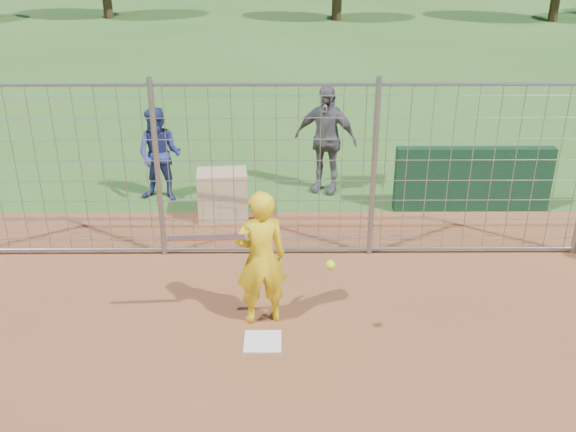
{
  "coord_description": "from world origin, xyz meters",
  "views": [
    {
      "loc": [
        0.25,
        -6.36,
        4.37
      ],
      "look_at": [
        0.3,
        0.8,
        1.15
      ],
      "focal_mm": 40.0,
      "sensor_mm": 36.0,
      "label": 1
    }
  ],
  "objects_px": {
    "bystander_b": "(325,139)",
    "equipment_bin": "(223,195)",
    "batter": "(261,259)",
    "bystander_a": "(160,155)"
  },
  "relations": [
    {
      "from": "bystander_b",
      "to": "equipment_bin",
      "type": "relative_size",
      "value": 2.43
    },
    {
      "from": "batter",
      "to": "equipment_bin",
      "type": "bearing_deg",
      "value": -90.35
    },
    {
      "from": "batter",
      "to": "bystander_a",
      "type": "distance_m",
      "value": 4.26
    },
    {
      "from": "batter",
      "to": "bystander_b",
      "type": "distance_m",
      "value": 4.35
    },
    {
      "from": "batter",
      "to": "bystander_a",
      "type": "relative_size",
      "value": 1.03
    },
    {
      "from": "batter",
      "to": "bystander_a",
      "type": "height_order",
      "value": "batter"
    },
    {
      "from": "batter",
      "to": "equipment_bin",
      "type": "xyz_separation_m",
      "value": [
        -0.73,
        3.05,
        -0.45
      ]
    },
    {
      "from": "batter",
      "to": "bystander_b",
      "type": "xyz_separation_m",
      "value": [
        1.01,
        4.23,
        0.12
      ]
    },
    {
      "from": "bystander_b",
      "to": "batter",
      "type": "bearing_deg",
      "value": -81.3
    },
    {
      "from": "bystander_b",
      "to": "bystander_a",
      "type": "bearing_deg",
      "value": -149.97
    }
  ]
}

